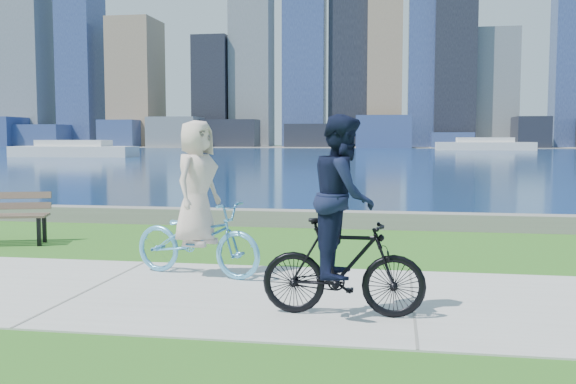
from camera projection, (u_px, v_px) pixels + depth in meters
The scene contains 10 objects.
ground at pixel (93, 290), 8.14m from camera, with size 320.00×320.00×0.00m, color #255C18.
concrete_path at pixel (93, 289), 8.14m from camera, with size 80.00×3.50×0.02m, color #A9A9A4.
seawall at pixel (223, 217), 14.22m from camera, with size 90.00×0.50×0.35m, color slate.
bay_water at pixel (365, 154), 78.89m from camera, with size 320.00×131.00×0.01m, color #0C264F.
far_shore at pixel (378, 147), 135.87m from camera, with size 320.00×30.00×0.12m, color gray.
city_skyline at pixel (351, 37), 134.31m from camera, with size 177.13×22.08×76.00m.
ferry_near at pixel (74, 150), 65.50m from camera, with size 12.69×3.62×1.72m.
ferry_far at pixel (485, 145), 100.40m from camera, with size 14.93×4.27×2.03m.
cyclist_woman at pixel (197, 218), 8.84m from camera, with size 1.17×2.08×2.14m.
cyclist_man at pixel (343, 232), 6.80m from camera, with size 0.65×1.75×2.15m.
Camera 1 is at (3.79, -7.48, 1.92)m, focal length 40.00 mm.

